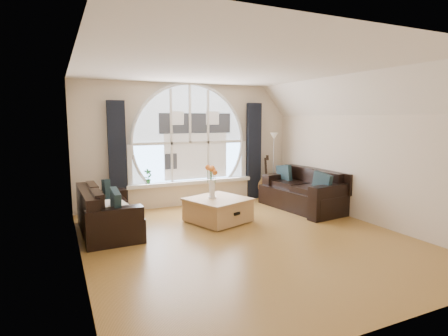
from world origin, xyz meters
TOP-DOWN VIEW (x-y plane):
  - ground at (0.00, 0.00)m, footprint 5.00×5.50m
  - ceiling at (0.00, 0.00)m, footprint 5.00×5.50m
  - wall_back at (0.00, 2.75)m, footprint 5.00×0.01m
  - wall_front at (0.00, -2.75)m, footprint 5.00×0.01m
  - wall_left at (-2.50, 0.00)m, footprint 0.01×5.50m
  - wall_right at (2.50, 0.00)m, footprint 0.01×5.50m
  - attic_slope at (2.20, 0.00)m, footprint 0.92×5.50m
  - arched_window at (0.00, 2.72)m, footprint 2.60×0.06m
  - window_sill at (0.00, 2.65)m, footprint 2.90×0.22m
  - window_frame at (0.00, 2.69)m, footprint 2.76×0.08m
  - neighbor_house at (0.15, 2.71)m, footprint 1.70×0.02m
  - curtain_left at (-1.60, 2.63)m, footprint 0.35×0.12m
  - curtain_right at (1.60, 2.63)m, footprint 0.35×0.12m
  - sofa_left at (-1.99, 1.32)m, footprint 0.91×1.74m
  - sofa_right at (2.05, 1.25)m, footprint 1.17×2.01m
  - coffee_chest at (-0.03, 1.11)m, footprint 1.28×1.28m
  - throw_blanket at (-2.00, 1.05)m, footprint 0.65×0.65m
  - vase_flowers at (-0.12, 1.18)m, footprint 0.24×0.24m
  - floor_lamp at (2.05, 2.44)m, footprint 0.24×0.24m
  - guitar at (1.87, 2.54)m, footprint 0.40×0.31m
  - potted_plant at (-0.98, 2.65)m, footprint 0.19×0.16m

SIDE VIEW (x-z plane):
  - ground at x=0.00m, z-range -0.01..0.01m
  - coffee_chest at x=-0.03m, z-range 0.00..0.49m
  - sofa_left at x=-1.99m, z-range 0.02..0.78m
  - sofa_right at x=2.05m, z-range -0.02..0.82m
  - throw_blanket at x=-2.00m, z-range 0.45..0.55m
  - window_sill at x=0.00m, z-range 0.47..0.55m
  - guitar at x=1.87m, z-range 0.00..1.06m
  - potted_plant at x=-0.98m, z-range 0.55..0.87m
  - floor_lamp at x=2.05m, z-range 0.00..1.60m
  - vase_flowers at x=-0.12m, z-range 0.49..1.19m
  - curtain_left at x=-1.60m, z-range 0.00..2.30m
  - curtain_right at x=1.60m, z-range 0.00..2.30m
  - wall_back at x=0.00m, z-range 0.00..2.70m
  - wall_front at x=0.00m, z-range 0.00..2.70m
  - wall_left at x=-2.50m, z-range 0.00..2.70m
  - wall_right at x=2.50m, z-range 0.00..2.70m
  - neighbor_house at x=0.15m, z-range 0.75..2.25m
  - arched_window at x=0.00m, z-range 0.55..2.70m
  - window_frame at x=0.00m, z-range 0.55..2.70m
  - attic_slope at x=2.20m, z-range 1.99..2.71m
  - ceiling at x=0.00m, z-range 2.70..2.71m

